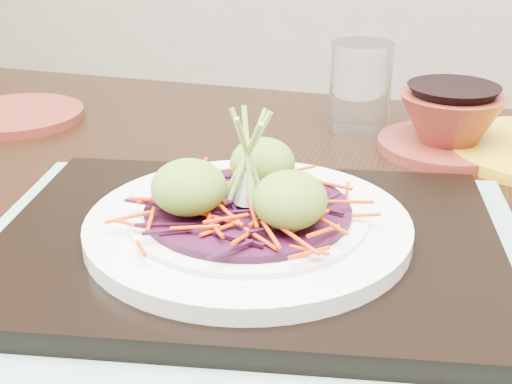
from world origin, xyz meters
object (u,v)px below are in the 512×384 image
(serving_tray, at_px, (248,244))
(white_plate, at_px, (248,225))
(dining_table, at_px, (278,333))
(terracotta_side_plate, at_px, (17,115))
(terracotta_bowl_set, at_px, (450,126))
(water_glass, at_px, (360,86))

(serving_tray, xyz_separation_m, white_plate, (0.00, 0.00, 0.02))
(dining_table, xyz_separation_m, serving_tray, (-0.01, -0.05, 0.11))
(white_plate, bearing_deg, serving_tray, -90.00)
(terracotta_side_plate, bearing_deg, white_plate, -33.51)
(white_plate, relative_size, terracotta_bowl_set, 1.38)
(terracotta_side_plate, relative_size, terracotta_bowl_set, 0.89)
(white_plate, height_order, terracotta_side_plate, white_plate)
(water_glass, bearing_deg, serving_tray, -94.96)
(white_plate, bearing_deg, terracotta_side_plate, 146.49)
(dining_table, height_order, white_plate, white_plate)
(dining_table, bearing_deg, terracotta_bowl_set, 62.38)
(terracotta_bowl_set, bearing_deg, serving_tray, -114.72)
(dining_table, distance_m, white_plate, 0.14)
(serving_tray, distance_m, white_plate, 0.02)
(white_plate, distance_m, terracotta_side_plate, 0.43)
(white_plate, relative_size, water_glass, 2.44)
(dining_table, relative_size, serving_tray, 3.30)
(serving_tray, bearing_deg, dining_table, 67.78)
(water_glass, bearing_deg, dining_table, -93.66)
(serving_tray, relative_size, terracotta_bowl_set, 2.13)
(terracotta_side_plate, bearing_deg, terracotta_bowl_set, 4.88)
(dining_table, bearing_deg, white_plate, -102.16)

